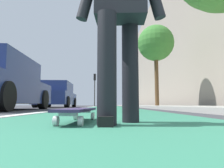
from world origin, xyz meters
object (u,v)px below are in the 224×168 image
at_px(skateboard, 78,111).
at_px(parked_car_mid, 57,95).
at_px(traffic_light, 95,84).
at_px(street_tree_mid, 156,44).
at_px(skater_person, 120,6).

bearing_deg(skateboard, parked_car_mid, 15.25).
height_order(parked_car_mid, traffic_light, traffic_light).
xyz_separation_m(traffic_light, street_tree_mid, (-13.38, -4.50, 0.96)).
distance_m(parked_car_mid, street_tree_mid, 6.60).
bearing_deg(parked_car_mid, skater_person, -163.20).
bearing_deg(street_tree_mid, traffic_light, 18.58).
height_order(skateboard, parked_car_mid, parked_car_mid).
distance_m(parked_car_mid, traffic_light, 13.17).
bearing_deg(street_tree_mid, skateboard, 162.69).
distance_m(skateboard, street_tree_mid, 10.88).
bearing_deg(traffic_light, skater_person, -175.60).
distance_m(skater_person, parked_car_mid, 10.85).
relative_size(skater_person, street_tree_mid, 0.34).
bearing_deg(street_tree_mid, parked_car_mid, 85.63).
bearing_deg(parked_car_mid, skateboard, -164.75).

